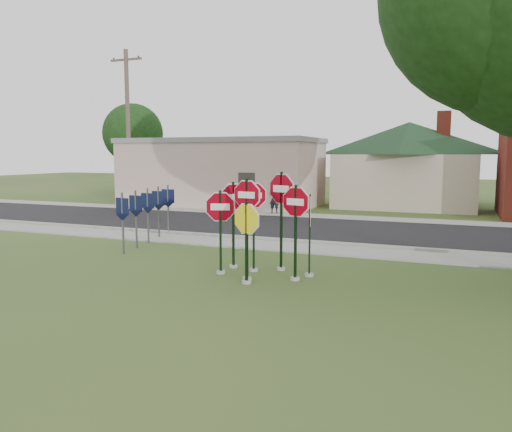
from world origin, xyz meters
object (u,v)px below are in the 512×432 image
at_px(pedestrian, 274,199).
at_px(utility_pole_near, 128,126).
at_px(stop_sign_center, 247,215).
at_px(stop_sign_yellow, 246,233).
at_px(stop_sign_left, 220,220).

bearing_deg(pedestrian, utility_pole_near, -7.52).
distance_m(stop_sign_center, stop_sign_yellow, 0.52).
distance_m(utility_pole_near, pedestrian, 10.70).
distance_m(stop_sign_center, stop_sign_left, 1.04).
bearing_deg(stop_sign_left, utility_pole_near, 133.24).
relative_size(stop_sign_center, stop_sign_yellow, 1.25).
distance_m(stop_sign_center, pedestrian, 14.27).
height_order(stop_sign_center, pedestrian, stop_sign_center).
xyz_separation_m(stop_sign_yellow, utility_pole_near, (-14.16, 14.63, 3.68)).
bearing_deg(stop_sign_yellow, utility_pole_near, 134.06).
height_order(stop_sign_yellow, utility_pole_near, utility_pole_near).
xyz_separation_m(stop_sign_center, pedestrian, (-4.20, 13.61, -0.86)).
relative_size(stop_sign_center, utility_pole_near, 0.29).
xyz_separation_m(stop_sign_left, pedestrian, (-3.26, 13.22, -0.63)).
bearing_deg(stop_sign_center, stop_sign_yellow, -68.99).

